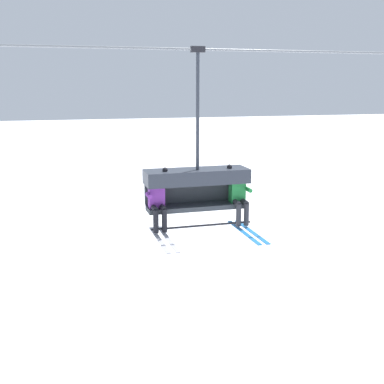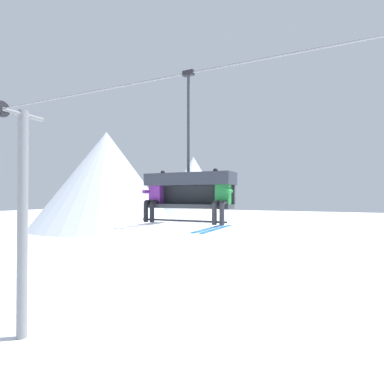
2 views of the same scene
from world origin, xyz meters
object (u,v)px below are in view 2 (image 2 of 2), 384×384
Objects in this scene: chairlift_chair at (190,184)px; skier_purple at (154,196)px; skier_green at (221,196)px; lift_tower_near at (22,217)px.

skier_purple is (-0.89, -0.21, -0.30)m from chairlift_chair.
skier_purple is at bearing 180.00° from skier_green.
skier_purple is at bearing -8.45° from lift_tower_near.
chairlift_chair reaches higher than skier_purple.
skier_purple is 1.00× the size of skier_green.
skier_green is (0.89, -0.21, -0.30)m from chairlift_chair.
skier_green is at bearing -6.59° from lift_tower_near.
lift_tower_near is at bearing 173.41° from skier_green.
chairlift_chair is 2.14× the size of skier_green.
chairlift_chair is 0.96m from skier_green.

